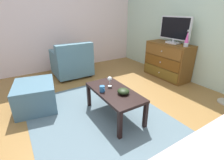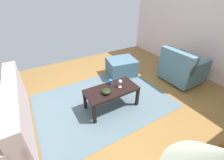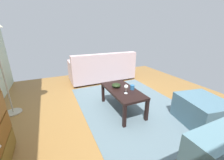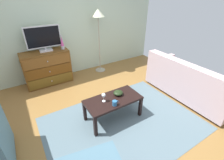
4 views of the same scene
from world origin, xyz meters
TOP-DOWN VIEW (x-y plane):
  - ground_plane at (0.00, 0.00)m, footprint 5.60×5.02m
  - wall_accent_rear at (0.00, 2.27)m, footprint 5.60×0.12m
  - wall_plain_left at (-2.56, 0.00)m, footprint 0.12×5.02m
  - area_rug at (0.20, -0.20)m, footprint 2.60×1.90m
  - dresser at (-0.54, 1.96)m, footprint 1.06×0.49m
  - tv at (-0.49, 1.98)m, footprint 0.76×0.18m
  - lava_lamp at (-0.11, 1.91)m, footprint 0.09×0.09m
  - coffee_table at (0.13, 0.03)m, footprint 0.98×0.48m
  - wine_glass at (-0.04, 0.06)m, footprint 0.07×0.07m
  - mug at (0.06, -0.13)m, footprint 0.11×0.08m
  - bowl_decorative at (0.28, 0.09)m, footprint 0.17×0.17m
  - armchair at (-1.80, 0.06)m, footprint 0.80×0.84m
  - ottoman at (-0.74, -0.94)m, footprint 0.80×0.72m

SIDE VIEW (x-z plane):
  - ground_plane at x=0.00m, z-range -0.05..0.00m
  - area_rug at x=0.20m, z-range 0.00..0.01m
  - ottoman at x=-0.74m, z-range 0.00..0.43m
  - armchair at x=-1.80m, z-range -0.07..0.76m
  - coffee_table at x=0.13m, z-range 0.15..0.58m
  - dresser at x=-0.54m, z-range 0.00..0.82m
  - bowl_decorative at x=0.28m, z-range 0.42..0.50m
  - mug at x=0.06m, z-range 0.42..0.51m
  - wine_glass at x=-0.04m, z-range 0.46..0.62m
  - lava_lamp at x=-0.11m, z-range 0.80..1.13m
  - tv at x=-0.49m, z-range 0.83..1.40m
  - wall_accent_rear at x=0.00m, z-range 0.00..2.56m
  - wall_plain_left at x=-2.56m, z-range 0.00..2.56m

